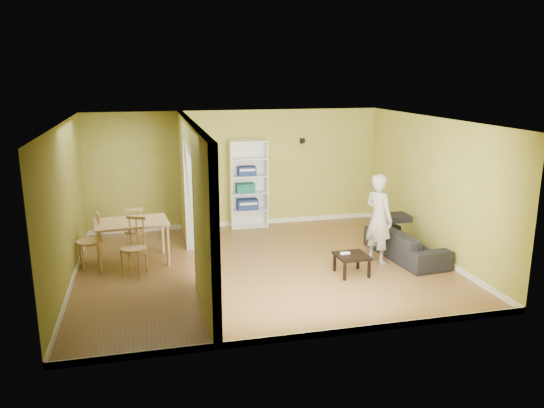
{
  "coord_description": "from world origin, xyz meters",
  "views": [
    {
      "loc": [
        -1.95,
        -8.75,
        3.37
      ],
      "look_at": [
        0.2,
        0.2,
        1.1
      ],
      "focal_mm": 35.0,
      "sensor_mm": 36.0,
      "label": 1
    }
  ],
  "objects_px": {
    "bookshelf": "(248,184)",
    "dining_table": "(132,226)",
    "person": "(379,211)",
    "chair_left": "(89,240)",
    "chair_near": "(133,246)",
    "sofa": "(406,239)",
    "coffee_table": "(352,258)",
    "chair_far": "(135,229)"
  },
  "relations": [
    {
      "from": "person",
      "to": "bookshelf",
      "type": "distance_m",
      "value": 3.39
    },
    {
      "from": "dining_table",
      "to": "chair_near",
      "type": "bearing_deg",
      "value": -87.43
    },
    {
      "from": "sofa",
      "to": "dining_table",
      "type": "bearing_deg",
      "value": 74.83
    },
    {
      "from": "person",
      "to": "coffee_table",
      "type": "relative_size",
      "value": 3.64
    },
    {
      "from": "sofa",
      "to": "chair_left",
      "type": "bearing_deg",
      "value": 75.9
    },
    {
      "from": "person",
      "to": "dining_table",
      "type": "bearing_deg",
      "value": 57.2
    },
    {
      "from": "bookshelf",
      "to": "chair_far",
      "type": "height_order",
      "value": "bookshelf"
    },
    {
      "from": "dining_table",
      "to": "chair_left",
      "type": "distance_m",
      "value": 0.78
    },
    {
      "from": "chair_near",
      "to": "sofa",
      "type": "bearing_deg",
      "value": 19.69
    },
    {
      "from": "coffee_table",
      "to": "bookshelf",
      "type": "bearing_deg",
      "value": 109.29
    },
    {
      "from": "sofa",
      "to": "person",
      "type": "distance_m",
      "value": 0.88
    },
    {
      "from": "person",
      "to": "coffee_table",
      "type": "bearing_deg",
      "value": 104.56
    },
    {
      "from": "bookshelf",
      "to": "chair_left",
      "type": "bearing_deg",
      "value": -150.18
    },
    {
      "from": "person",
      "to": "dining_table",
      "type": "height_order",
      "value": "person"
    },
    {
      "from": "coffee_table",
      "to": "person",
      "type": "bearing_deg",
      "value": 34.74
    },
    {
      "from": "chair_near",
      "to": "dining_table",
      "type": "bearing_deg",
      "value": 115.86
    },
    {
      "from": "coffee_table",
      "to": "chair_left",
      "type": "distance_m",
      "value": 4.64
    },
    {
      "from": "chair_left",
      "to": "dining_table",
      "type": "bearing_deg",
      "value": 74.12
    },
    {
      "from": "coffee_table",
      "to": "chair_left",
      "type": "relative_size",
      "value": 0.54
    },
    {
      "from": "coffee_table",
      "to": "sofa",
      "type": "bearing_deg",
      "value": 24.36
    },
    {
      "from": "chair_near",
      "to": "bookshelf",
      "type": "bearing_deg",
      "value": 67.66
    },
    {
      "from": "chair_left",
      "to": "chair_near",
      "type": "distance_m",
      "value": 0.95
    },
    {
      "from": "person",
      "to": "chair_left",
      "type": "distance_m",
      "value": 5.21
    },
    {
      "from": "person",
      "to": "chair_near",
      "type": "height_order",
      "value": "person"
    },
    {
      "from": "bookshelf",
      "to": "chair_far",
      "type": "xyz_separation_m",
      "value": [
        -2.45,
        -1.25,
        -0.52
      ]
    },
    {
      "from": "sofa",
      "to": "chair_far",
      "type": "distance_m",
      "value": 5.14
    },
    {
      "from": "coffee_table",
      "to": "chair_far",
      "type": "distance_m",
      "value": 4.17
    },
    {
      "from": "chair_far",
      "to": "chair_near",
      "type": "bearing_deg",
      "value": 89.92
    },
    {
      "from": "bookshelf",
      "to": "dining_table",
      "type": "bearing_deg",
      "value": -143.09
    },
    {
      "from": "chair_far",
      "to": "coffee_table",
      "type": "bearing_deg",
      "value": 151.12
    },
    {
      "from": "person",
      "to": "chair_left",
      "type": "height_order",
      "value": "person"
    },
    {
      "from": "chair_near",
      "to": "chair_far",
      "type": "relative_size",
      "value": 1.07
    },
    {
      "from": "bookshelf",
      "to": "chair_near",
      "type": "relative_size",
      "value": 1.99
    },
    {
      "from": "bookshelf",
      "to": "sofa",
      "type": "bearing_deg",
      "value": -47.8
    },
    {
      "from": "bookshelf",
      "to": "chair_left",
      "type": "height_order",
      "value": "bookshelf"
    },
    {
      "from": "bookshelf",
      "to": "chair_left",
      "type": "distance_m",
      "value": 3.77
    },
    {
      "from": "dining_table",
      "to": "coffee_table",
      "type": "bearing_deg",
      "value": -21.59
    },
    {
      "from": "dining_table",
      "to": "chair_left",
      "type": "xyz_separation_m",
      "value": [
        -0.74,
        0.02,
        -0.22
      ]
    },
    {
      "from": "coffee_table",
      "to": "dining_table",
      "type": "height_order",
      "value": "dining_table"
    },
    {
      "from": "coffee_table",
      "to": "dining_table",
      "type": "relative_size",
      "value": 0.42
    },
    {
      "from": "chair_left",
      "to": "bookshelf",
      "type": "bearing_deg",
      "value": 105.34
    },
    {
      "from": "sofa",
      "to": "person",
      "type": "height_order",
      "value": "person"
    }
  ]
}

